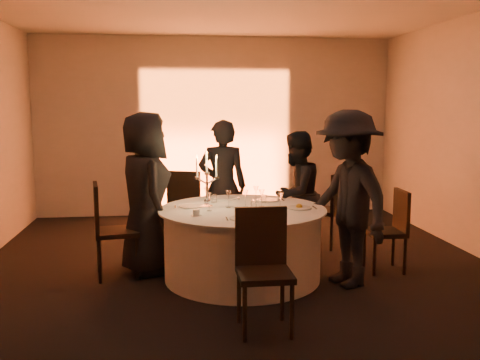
{
  "coord_description": "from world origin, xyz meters",
  "views": [
    {
      "loc": [
        -0.73,
        -5.58,
        1.88
      ],
      "look_at": [
        0.0,
        0.2,
        1.05
      ],
      "focal_mm": 40.0,
      "sensor_mm": 36.0,
      "label": 1
    }
  ],
  "objects": [
    {
      "name": "floor",
      "position": [
        0.0,
        0.0,
        0.0
      ],
      "size": [
        7.0,
        7.0,
        0.0
      ],
      "primitive_type": "plane",
      "color": "black",
      "rests_on": "ground"
    },
    {
      "name": "wall_back",
      "position": [
        0.0,
        3.5,
        1.5
      ],
      "size": [
        7.0,
        0.0,
        7.0
      ],
      "primitive_type": "plane",
      "rotation": [
        1.57,
        0.0,
        0.0
      ],
      "color": "#B9B4AB",
      "rests_on": "floor"
    },
    {
      "name": "wall_front",
      "position": [
        0.0,
        -3.5,
        1.5
      ],
      "size": [
        7.0,
        0.0,
        7.0
      ],
      "primitive_type": "plane",
      "rotation": [
        -1.57,
        0.0,
        0.0
      ],
      "color": "#B9B4AB",
      "rests_on": "floor"
    },
    {
      "name": "uplighter_fixture",
      "position": [
        0.0,
        3.2,
        0.05
      ],
      "size": [
        0.25,
        0.12,
        0.1
      ],
      "primitive_type": "cube",
      "color": "black",
      "rests_on": "floor"
    },
    {
      "name": "banquet_table",
      "position": [
        0.0,
        0.0,
        0.38
      ],
      "size": [
        1.8,
        1.8,
        0.77
      ],
      "color": "black",
      "rests_on": "floor"
    },
    {
      "name": "chair_left",
      "position": [
        -1.44,
        0.21,
        0.59
      ],
      "size": [
        0.52,
        0.52,
        1.04
      ],
      "rotation": [
        0.0,
        0.0,
        1.73
      ],
      "color": "black",
      "rests_on": "floor"
    },
    {
      "name": "chair_back_left",
      "position": [
        -0.56,
        1.39,
        0.58
      ],
      "size": [
        0.57,
        0.57,
        1.02
      ],
      "rotation": [
        0.0,
        0.0,
        2.79
      ],
      "color": "black",
      "rests_on": "floor"
    },
    {
      "name": "chair_back_right",
      "position": [
        1.33,
        1.13,
        0.56
      ],
      "size": [
        0.61,
        0.61,
        0.99
      ],
      "rotation": [
        0.0,
        0.0,
        -2.32
      ],
      "color": "black",
      "rests_on": "floor"
    },
    {
      "name": "chair_right",
      "position": [
        1.71,
        0.05,
        0.52
      ],
      "size": [
        0.42,
        0.42,
        0.93
      ],
      "rotation": [
        0.0,
        0.0,
        -1.6
      ],
      "color": "black",
      "rests_on": "floor"
    },
    {
      "name": "chair_front",
      "position": [
        0.0,
        -1.31,
        0.57
      ],
      "size": [
        0.45,
        0.45,
        1.01
      ],
      "rotation": [
        0.0,
        0.0,
        -0.0
      ],
      "color": "black",
      "rests_on": "floor"
    },
    {
      "name": "guest_left",
      "position": [
        -1.04,
        0.34,
        0.9
      ],
      "size": [
        0.82,
        1.01,
        1.8
      ],
      "primitive_type": "imported",
      "rotation": [
        0.0,
        0.0,
        1.89
      ],
      "color": "black",
      "rests_on": "floor"
    },
    {
      "name": "guest_back_left",
      "position": [
        -0.11,
        1.11,
        0.84
      ],
      "size": [
        0.65,
        0.46,
        1.69
      ],
      "primitive_type": "imported",
      "rotation": [
        0.0,
        0.0,
        3.04
      ],
      "color": "black",
      "rests_on": "floor"
    },
    {
      "name": "guest_back_right",
      "position": [
        0.77,
        0.78,
        0.78
      ],
      "size": [
        0.95,
        0.95,
        1.55
      ],
      "primitive_type": "imported",
      "rotation": [
        0.0,
        0.0,
        -2.36
      ],
      "color": "black",
      "rests_on": "floor"
    },
    {
      "name": "guest_right",
      "position": [
        1.05,
        -0.34,
        0.91
      ],
      "size": [
        1.01,
        1.33,
        1.83
      ],
      "primitive_type": "imported",
      "rotation": [
        0.0,
        0.0,
        -1.26
      ],
      "color": "black",
      "rests_on": "floor"
    },
    {
      "name": "plate_left",
      "position": [
        -0.54,
        0.16,
        0.78
      ],
      "size": [
        0.36,
        0.26,
        0.01
      ],
      "color": "white",
      "rests_on": "banquet_table"
    },
    {
      "name": "plate_back_left",
      "position": [
        -0.14,
        0.58,
        0.78
      ],
      "size": [
        0.35,
        0.27,
        0.01
      ],
      "color": "white",
      "rests_on": "banquet_table"
    },
    {
      "name": "plate_back_right",
      "position": [
        0.36,
        0.44,
        0.78
      ],
      "size": [
        0.35,
        0.27,
        0.01
      ],
      "color": "white",
      "rests_on": "banquet_table"
    },
    {
      "name": "plate_right",
      "position": [
        0.6,
        -0.08,
        0.79
      ],
      "size": [
        0.36,
        0.27,
        0.08
      ],
      "color": "white",
      "rests_on": "banquet_table"
    },
    {
      "name": "plate_front",
      "position": [
        -0.05,
        -0.53,
        0.78
      ],
      "size": [
        0.36,
        0.29,
        0.01
      ],
      "color": "white",
      "rests_on": "banquet_table"
    },
    {
      "name": "coffee_cup",
      "position": [
        -0.51,
        -0.31,
        0.8
      ],
      "size": [
        0.11,
        0.11,
        0.07
      ],
      "color": "white",
      "rests_on": "banquet_table"
    },
    {
      "name": "candelabra",
      "position": [
        -0.37,
        0.11,
        0.99
      ],
      "size": [
        0.26,
        0.13,
        0.62
      ],
      "color": "white",
      "rests_on": "banquet_table"
    },
    {
      "name": "wine_glass_a",
      "position": [
        0.37,
        -0.2,
        0.91
      ],
      "size": [
        0.07,
        0.07,
        0.19
      ],
      "color": "white",
      "rests_on": "banquet_table"
    },
    {
      "name": "wine_glass_b",
      "position": [
        -0.37,
        0.28,
        0.91
      ],
      "size": [
        0.07,
        0.07,
        0.19
      ],
      "color": "white",
      "rests_on": "banquet_table"
    },
    {
      "name": "wine_glass_c",
      "position": [
        0.04,
        0.06,
        0.91
      ],
      "size": [
        0.07,
        0.07,
        0.19
      ],
      "color": "white",
      "rests_on": "banquet_table"
    },
    {
      "name": "wine_glass_d",
      "position": [
        -0.36,
        -0.09,
        0.91
      ],
      "size": [
        0.07,
        0.07,
        0.19
      ],
      "color": "white",
      "rests_on": "banquet_table"
    },
    {
      "name": "wine_glass_e",
      "position": [
        -0.14,
        0.06,
        0.91
      ],
      "size": [
        0.07,
        0.07,
        0.19
      ],
      "color": "white",
      "rests_on": "banquet_table"
    },
    {
      "name": "wine_glass_f",
      "position": [
        0.22,
        0.08,
        0.91
      ],
      "size": [
        0.07,
        0.07,
        0.19
      ],
      "color": "white",
      "rests_on": "banquet_table"
    },
    {
      "name": "wine_glass_g",
      "position": [
        0.2,
        0.32,
        0.91
      ],
      "size": [
        0.07,
        0.07,
        0.19
      ],
      "color": "white",
      "rests_on": "banquet_table"
    },
    {
      "name": "tumbler_a",
      "position": [
        0.28,
        0.31,
        0.82
      ],
      "size": [
        0.07,
        0.07,
        0.09
      ],
      "primitive_type": "cylinder",
      "color": "white",
      "rests_on": "banquet_table"
    },
    {
      "name": "tumbler_b",
      "position": [
        0.11,
        -0.07,
        0.82
      ],
      "size": [
        0.07,
        0.07,
        0.09
      ],
      "primitive_type": "cylinder",
      "color": "white",
      "rests_on": "banquet_table"
    },
    {
      "name": "tumbler_c",
      "position": [
        -0.27,
        0.39,
        0.82
      ],
      "size": [
        0.07,
        0.07,
        0.09
      ],
      "primitive_type": "cylinder",
      "color": "white",
      "rests_on": "banquet_table"
    }
  ]
}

